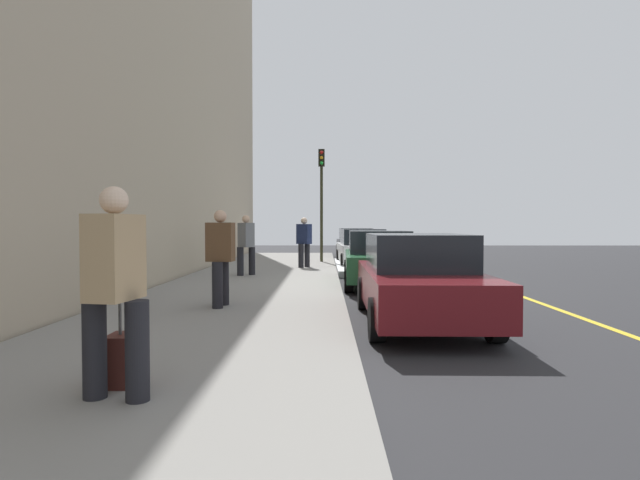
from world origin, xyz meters
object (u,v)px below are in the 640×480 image
parked_car_black (356,243)px  pedestrian_navy_coat (304,241)px  pedestrian_tan_coat (115,286)px  traffic_light_pole (322,186)px  parked_car_green (379,259)px  parked_car_white (362,248)px  rolling_suitcase (121,359)px  pedestrian_grey_coat (246,243)px  pedestrian_brown_coat (221,255)px  parked_car_maroon (418,278)px

parked_car_black → pedestrian_navy_coat: pedestrian_navy_coat is taller
pedestrian_tan_coat → parked_car_black: bearing=171.0°
pedestrian_tan_coat → traffic_light_pole: bearing=174.2°
traffic_light_pole → parked_car_green: bearing=12.6°
parked_car_white → rolling_suitcase: (15.24, -3.42, -0.36)m
parked_car_white → pedestrian_grey_coat: bearing=-39.1°
pedestrian_grey_coat → pedestrian_tan_coat: bearing=3.0°
parked_car_white → pedestrian_tan_coat: pedestrian_tan_coat is taller
traffic_light_pole → parked_car_white: bearing=58.5°
pedestrian_brown_coat → rolling_suitcase: (4.60, 0.01, -0.71)m
parked_car_green → parked_car_maroon: same height
pedestrian_brown_coat → parked_car_black: bearing=167.9°
parked_car_green → pedestrian_grey_coat: 4.16m
parked_car_green → rolling_suitcase: parked_car_green is taller
pedestrian_navy_coat → pedestrian_grey_coat: pedestrian_grey_coat is taller
parked_car_maroon → rolling_suitcase: 5.25m
pedestrian_tan_coat → pedestrian_grey_coat: size_ratio=1.01×
parked_car_white → pedestrian_grey_coat: size_ratio=2.56×
parked_car_white → rolling_suitcase: size_ratio=5.53×
pedestrian_grey_coat → rolling_suitcase: bearing=2.5°
pedestrian_grey_coat → traffic_light_pole: (-5.77, 2.25, 2.16)m
parked_car_maroon → traffic_light_pole: size_ratio=0.97×
parked_car_maroon → pedestrian_grey_coat: pedestrian_grey_coat is taller
parked_car_green → traffic_light_pole: 7.84m
pedestrian_brown_coat → rolling_suitcase: bearing=0.1°
pedestrian_brown_coat → pedestrian_navy_coat: size_ratio=1.00×
parked_car_black → pedestrian_tan_coat: bearing=-9.0°
parked_car_black → parked_car_white: bearing=-0.8°
rolling_suitcase → traffic_light_pole: bearing=173.7°
parked_car_black → pedestrian_grey_coat: (10.47, -3.96, 0.36)m
parked_car_maroon → pedestrian_brown_coat: size_ratio=2.51×
parked_car_green → parked_car_maroon: 5.12m
parked_car_white → pedestrian_brown_coat: (10.64, -3.43, 0.35)m
parked_car_maroon → pedestrian_grey_coat: (-6.60, -3.98, 0.36)m
parked_car_green → pedestrian_navy_coat: size_ratio=2.33×
parked_car_maroon → parked_car_black: bearing=-179.9°
parked_car_maroon → rolling_suitcase: parked_car_maroon is taller
pedestrian_grey_coat → traffic_light_pole: size_ratio=0.39×
pedestrian_grey_coat → rolling_suitcase: 10.51m
pedestrian_brown_coat → traffic_light_pole: size_ratio=0.39×
parked_car_black → parked_car_white: 5.70m
parked_car_black → traffic_light_pole: bearing=-20.0°
parked_car_white → pedestrian_navy_coat: bearing=-50.6°
parked_car_black → pedestrian_navy_coat: bearing=-17.1°
traffic_light_pole → rolling_suitcase: (16.24, -1.80, -2.89)m
pedestrian_grey_coat → parked_car_green: bearing=69.1°
pedestrian_brown_coat → pedestrian_navy_coat: pedestrian_brown_coat is taller
parked_car_black → pedestrian_navy_coat: (7.54, -2.32, 0.35)m
pedestrian_tan_coat → pedestrian_brown_coat: bearing=-178.6°
parked_car_black → rolling_suitcase: 21.24m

